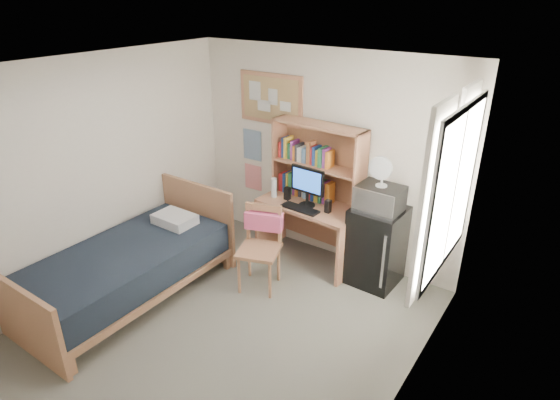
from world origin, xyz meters
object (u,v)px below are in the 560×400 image
Objects in this scene: bulletin_board at (271,99)px; bed at (128,273)px; monitor at (307,187)px; desk at (309,232)px; microwave at (380,198)px; speaker_left at (287,193)px; desk_chair at (259,250)px; desk_fan at (383,173)px; mini_fridge at (376,246)px; speaker_right at (328,206)px.

bulletin_board reaches higher than bed.
bed is 2.27m from monitor.
microwave is at bearing 4.61° from desk.
microwave is (1.19, 0.06, 0.22)m from speaker_left.
desk_chair is at bearing -138.66° from microwave.
desk_chair is at bearing -138.66° from desk_fan.
bulletin_board reaches higher than monitor.
speaker_left is at bearing 62.65° from bed.
bulletin_board is at bearing 147.69° from speaker_left.
microwave reaches higher than desk_chair.
bulletin_board reaches higher than mini_fridge.
microwave is (2.13, 1.84, 0.78)m from bed.
bulletin_board reaches higher than speaker_left.
mini_fridge is at bearing 7.28° from speaker_left.
desk is 2.60× the size of microwave.
desk_chair reaches higher than speaker_right.
bed is 3.01m from desk_fan.
desk is at bearing 60.46° from desk_chair.
speaker_right is at bearing -168.92° from microwave.
bulletin_board reaches higher than desk_chair.
desk is 0.56× the size of bed.
desk_chair is 0.89m from speaker_left.
desk is 1.33m from desk_fan.
bulletin_board reaches higher than speaker_right.
desk_chair is at bearing -75.98° from speaker_left.
desk_fan is at bearing 0.00° from microwave.
bulletin_board is 1.91m from microwave.
speaker_left is (0.50, -0.36, -1.05)m from bulletin_board.
monitor is (0.15, 0.78, 0.53)m from desk_chair.
mini_fridge is 1.97× the size of monitor.
desk is at bearing -176.96° from desk_fan.
microwave is 1.52× the size of desk_fan.
microwave is (0.89, 0.08, 0.06)m from monitor.
microwave is at bearing 8.44° from monitor.
mini_fridge reaches higher than desk.
speaker_right is 0.80m from desk_fan.
speaker_left is (-0.15, 0.80, 0.37)m from desk_chair.
bed is 2.39m from speaker_right.
mini_fridge is 6.04× the size of speaker_right.
bed is (-1.08, -0.98, -0.19)m from desk_chair.
speaker_left is 1.21m from microwave.
desk_chair is 1.36m from mini_fridge.
microwave reaches higher than bed.
desk_fan is (0.89, 0.02, 0.99)m from desk.
speaker_right is at bearing -168.92° from desk_fan.
desk is 1.13m from microwave.
monitor is at bearing 180.00° from speaker_right.
desk_chair is 2.05× the size of monitor.
monitor is (-0.00, -0.06, 0.63)m from desk.
bulletin_board is 1.57m from speaker_right.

